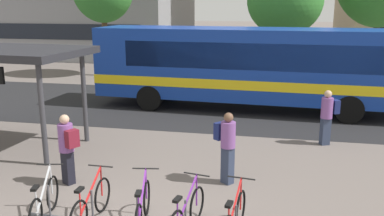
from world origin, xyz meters
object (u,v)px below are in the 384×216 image
at_px(city_bus, 247,65).
at_px(parked_bicycle_red_1, 91,205).
at_px(commuter_maroon_pack_0, 67,145).
at_px(commuter_navy_pack_2, 227,143).
at_px(parked_bicycle_purple_3, 187,215).
at_px(commuter_navy_pack_3, 328,114).
at_px(street_tree_0, 285,0).
at_px(parked_bicycle_silver_0, 44,203).
at_px(parked_bicycle_purple_2, 143,208).

xyz_separation_m(city_bus, parked_bicycle_red_1, (-2.18, -9.69, -1.39)).
relative_size(city_bus, commuter_maroon_pack_0, 7.25).
bearing_deg(commuter_navy_pack_2, commuter_maroon_pack_0, -128.57).
relative_size(parked_bicycle_purple_3, commuter_maroon_pack_0, 1.02).
relative_size(commuter_maroon_pack_0, commuter_navy_pack_2, 0.98).
bearing_deg(commuter_navy_pack_3, commuter_maroon_pack_0, 10.15).
bearing_deg(commuter_navy_pack_2, street_tree_0, 123.20).
xyz_separation_m(parked_bicycle_red_1, commuter_maroon_pack_0, (-1.29, 1.59, 0.57)).
height_order(city_bus, commuter_navy_pack_3, city_bus).
height_order(parked_bicycle_purple_3, commuter_maroon_pack_0, commuter_maroon_pack_0).
distance_m(parked_bicycle_silver_0, parked_bicycle_purple_3, 2.78).
bearing_deg(parked_bicycle_silver_0, commuter_maroon_pack_0, -0.37).
bearing_deg(parked_bicycle_purple_2, city_bus, -16.22).
height_order(parked_bicycle_red_1, parked_bicycle_purple_3, same).
bearing_deg(parked_bicycle_purple_3, city_bus, 8.49).
bearing_deg(commuter_navy_pack_3, street_tree_0, -106.79).
xyz_separation_m(city_bus, street_tree_0, (1.40, 6.44, 2.53)).
bearing_deg(parked_bicycle_silver_0, commuter_navy_pack_3, -57.42).
height_order(parked_bicycle_purple_3, street_tree_0, street_tree_0).
bearing_deg(parked_bicycle_red_1, city_bus, -11.62).
bearing_deg(parked_bicycle_purple_2, parked_bicycle_purple_3, -104.94).
bearing_deg(parked_bicycle_purple_3, commuter_navy_pack_3, -17.14).
bearing_deg(parked_bicycle_red_1, parked_bicycle_purple_3, -89.57).
bearing_deg(commuter_navy_pack_3, parked_bicycle_silver_0, 21.45).
xyz_separation_m(parked_bicycle_purple_3, commuter_navy_pack_2, (0.42, 2.43, 0.60)).
relative_size(parked_bicycle_silver_0, commuter_navy_pack_2, 0.99).
relative_size(parked_bicycle_red_1, commuter_navy_pack_3, 1.04).
distance_m(commuter_navy_pack_3, street_tree_0, 10.96).
bearing_deg(city_bus, commuter_maroon_pack_0, 69.53).
xyz_separation_m(commuter_navy_pack_2, commuter_navy_pack_3, (2.58, 3.35, -0.03)).
bearing_deg(parked_bicycle_purple_3, commuter_maroon_pack_0, 73.23).
bearing_deg(commuter_maroon_pack_0, parked_bicycle_silver_0, 132.08).
distance_m(commuter_maroon_pack_0, street_tree_0, 15.68).
height_order(parked_bicycle_purple_2, street_tree_0, street_tree_0).
bearing_deg(street_tree_0, parked_bicycle_purple_2, -99.07).
distance_m(parked_bicycle_purple_2, commuter_maroon_pack_0, 2.82).
height_order(city_bus, commuter_maroon_pack_0, city_bus).
relative_size(parked_bicycle_purple_2, street_tree_0, 0.28).
xyz_separation_m(city_bus, parked_bicycle_purple_2, (-1.17, -9.62, -1.39)).
xyz_separation_m(city_bus, commuter_navy_pack_2, (0.12, -7.27, -0.79)).
bearing_deg(parked_bicycle_purple_2, parked_bicycle_silver_0, 85.73).
bearing_deg(city_bus, street_tree_0, -99.53).
xyz_separation_m(commuter_navy_pack_3, street_tree_0, (-1.30, 10.35, 3.35)).
xyz_separation_m(parked_bicycle_silver_0, commuter_navy_pack_3, (5.79, 5.87, 0.57)).
distance_m(parked_bicycle_purple_3, street_tree_0, 16.70).
bearing_deg(street_tree_0, parked_bicycle_purple_3, -96.02).
bearing_deg(commuter_maroon_pack_0, commuter_navy_pack_3, -116.28).
bearing_deg(commuter_maroon_pack_0, parked_bicycle_purple_3, -177.44).
relative_size(parked_bicycle_red_1, commuter_maroon_pack_0, 1.03).
height_order(commuter_maroon_pack_0, commuter_navy_pack_2, commuter_navy_pack_2).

